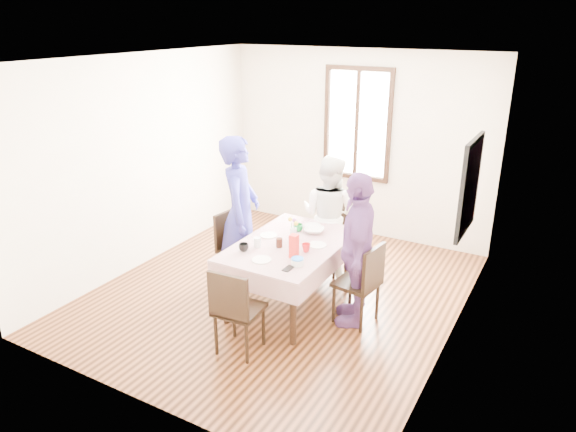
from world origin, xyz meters
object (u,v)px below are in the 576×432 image
(chair_near, at_px, (239,309))
(person_far, at_px, (329,215))
(chair_far, at_px, (329,238))
(person_right, at_px, (356,250))
(chair_left, at_px, (239,250))
(dining_table, at_px, (290,275))
(chair_right, at_px, (357,283))
(person_left, at_px, (240,213))

(chair_near, bearing_deg, person_far, 85.79)
(chair_far, height_order, chair_near, same)
(chair_near, bearing_deg, person_right, 50.00)
(chair_left, relative_size, person_right, 0.54)
(person_far, bearing_deg, chair_near, 93.59)
(person_far, relative_size, person_right, 0.92)
(chair_near, bearing_deg, chair_left, 120.07)
(chair_near, bearing_deg, dining_table, 85.79)
(chair_far, bearing_deg, dining_table, 91.91)
(chair_left, height_order, chair_right, same)
(chair_left, bearing_deg, chair_near, 41.99)
(chair_far, xyz_separation_m, person_far, (0.00, -0.02, 0.31))
(dining_table, distance_m, chair_near, 1.01)
(chair_near, height_order, person_left, person_left)
(chair_far, height_order, person_left, person_left)
(dining_table, xyz_separation_m, person_far, (0.00, 0.99, 0.39))
(dining_table, height_order, person_right, person_right)
(dining_table, relative_size, person_left, 0.79)
(person_right, bearing_deg, chair_near, -56.22)
(chair_left, distance_m, chair_near, 1.39)
(chair_far, bearing_deg, person_left, 50.79)
(dining_table, relative_size, chair_far, 1.61)
(chair_right, bearing_deg, chair_near, 151.27)
(dining_table, relative_size, person_right, 0.88)
(person_right, bearing_deg, person_left, -113.87)
(person_far, bearing_deg, person_right, 132.43)
(dining_table, distance_m, chair_left, 0.80)
(person_far, bearing_deg, person_left, 51.87)
(person_left, height_order, person_right, person_left)
(dining_table, bearing_deg, person_far, 90.00)
(dining_table, bearing_deg, person_right, 3.45)
(person_left, relative_size, person_far, 1.21)
(person_far, height_order, person_right, person_right)
(chair_near, relative_size, person_far, 0.59)
(chair_right, height_order, person_left, person_left)
(person_left, bearing_deg, dining_table, -123.25)
(person_left, relative_size, person_right, 1.11)
(person_right, bearing_deg, chair_left, -113.82)
(chair_near, xyz_separation_m, person_left, (-0.76, 1.15, 0.47))
(chair_far, relative_size, person_right, 0.54)
(chair_far, relative_size, person_far, 0.59)
(chair_near, relative_size, person_right, 0.54)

